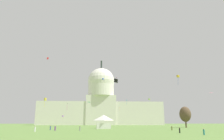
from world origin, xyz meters
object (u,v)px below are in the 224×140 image
at_px(person_olive_lawn_far_right, 172,128).
at_px(kite_violet_low, 63,116).
at_px(kite_orange_low, 119,108).
at_px(kite_blue_high, 103,79).
at_px(person_purple_edge_east, 55,128).
at_px(kite_cyan_mid, 127,101).
at_px(kite_yellow_low, 45,99).
at_px(kite_turquoise_low, 90,103).
at_px(kite_gold_mid, 178,76).
at_px(kite_black_low_b, 66,104).
at_px(person_denim_back_left, 50,128).
at_px(person_teal_edge_west, 204,132).
at_px(kite_pink_low, 212,94).
at_px(event_tent, 104,122).
at_px(kite_green_low, 85,110).
at_px(kite_magenta_high, 117,78).
at_px(capitol_building, 101,103).
at_px(tree_east_far, 185,114).
at_px(kite_black_low, 116,81).
at_px(person_white_deep_crowd, 35,129).
at_px(kite_lime_low, 149,99).
at_px(person_grey_near_tree_west, 80,129).
at_px(person_black_mid_center, 180,130).
at_px(kite_red_mid, 48,58).

distance_m(person_olive_lawn_far_right, kite_violet_low, 140.68).
relative_size(kite_orange_low, kite_blue_high, 0.62).
bearing_deg(person_purple_edge_east, kite_cyan_mid, 139.98).
bearing_deg(kite_yellow_low, kite_turquoise_low, -142.31).
xyz_separation_m(kite_gold_mid, kite_black_low_b, (-48.62, 54.04, -6.37)).
relative_size(person_denim_back_left, person_teal_edge_west, 1.13).
bearing_deg(kite_pink_low, event_tent, 160.83).
bearing_deg(kite_green_low, kite_magenta_high, -40.85).
bearing_deg(person_olive_lawn_far_right, capitol_building, -73.14).
relative_size(kite_turquoise_low, kite_violet_low, 0.69).
relative_size(person_olive_lawn_far_right, kite_gold_mid, 0.40).
height_order(person_denim_back_left, kite_green_low, kite_green_low).
xyz_separation_m(tree_east_far, kite_pink_low, (-5.23, -38.87, 6.49)).
bearing_deg(person_teal_edge_west, tree_east_far, -94.20).
height_order(person_purple_edge_east, kite_pink_low, kite_pink_low).
xyz_separation_m(kite_turquoise_low, kite_gold_mid, (33.42, -12.15, 9.01)).
bearing_deg(person_teal_edge_west, event_tent, -51.07).
height_order(person_purple_edge_east, kite_orange_low, kite_orange_low).
height_order(person_denim_back_left, kite_cyan_mid, kite_cyan_mid).
relative_size(tree_east_far, kite_cyan_mid, 2.72).
height_order(tree_east_far, kite_black_low, kite_black_low).
bearing_deg(person_purple_edge_east, person_white_deep_crowd, -43.55).
height_order(kite_orange_low, kite_blue_high, kite_blue_high).
height_order(kite_lime_low, kite_cyan_mid, kite_cyan_mid).
distance_m(capitol_building, person_teal_edge_west, 180.63).
bearing_deg(kite_blue_high, kite_orange_low, -32.14).
xyz_separation_m(kite_blue_high, kite_pink_low, (39.03, -106.64, -26.70)).
distance_m(event_tent, kite_orange_low, 90.27).
distance_m(person_white_deep_crowd, kite_lime_low, 79.23).
xyz_separation_m(event_tent, kite_turquoise_low, (-6.35, -14.78, 7.55)).
relative_size(event_tent, kite_green_low, 2.60).
relative_size(person_grey_near_tree_west, person_black_mid_center, 1.07).
bearing_deg(person_teal_edge_west, kite_orange_low, -72.11).
distance_m(event_tent, kite_pink_low, 48.81).
xyz_separation_m(tree_east_far, kite_violet_low, (-81.42, 91.62, 1.28)).
bearing_deg(kite_red_mid, kite_lime_low, 91.48).
bearing_deg(kite_cyan_mid, tree_east_far, 16.03).
height_order(person_denim_back_left, kite_black_low_b, kite_black_low_b).
xyz_separation_m(person_denim_back_left, kite_orange_low, (37.94, 104.04, 14.45)).
relative_size(person_denim_back_left, kite_orange_low, 0.79).
bearing_deg(kite_violet_low, kite_yellow_low, 137.78).
bearing_deg(kite_violet_low, kite_red_mid, 137.11).
relative_size(event_tent, kite_black_low, 5.57).
bearing_deg(person_grey_near_tree_west, person_black_mid_center, -156.14).
bearing_deg(kite_black_low_b, kite_magenta_high, 128.40).
relative_size(person_teal_edge_west, kite_black_low_b, 0.41).
bearing_deg(kite_violet_low, capitol_building, -108.52).
relative_size(event_tent, person_teal_edge_west, 4.61).
distance_m(kite_black_low, kite_green_low, 87.10).
distance_m(person_denim_back_left, kite_magenta_high, 96.46).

